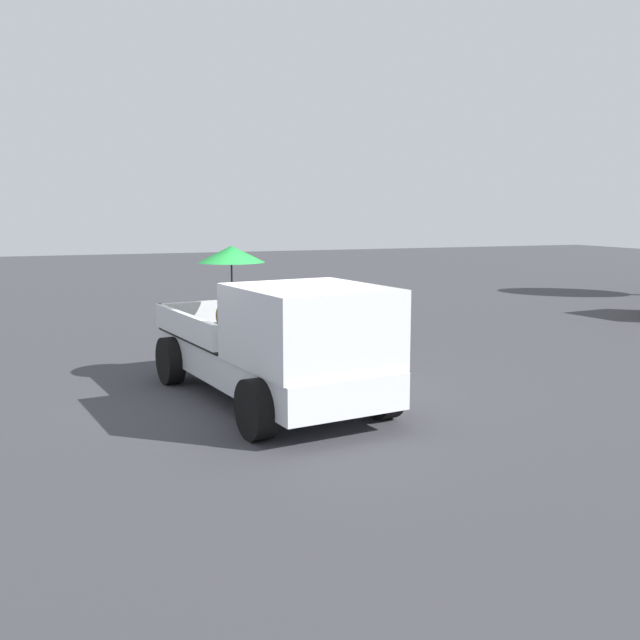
% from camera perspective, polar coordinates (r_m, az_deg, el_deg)
% --- Properties ---
extents(ground_plane, '(80.00, 80.00, 0.00)m').
position_cam_1_polar(ground_plane, '(11.44, -4.18, -6.22)').
color(ground_plane, '#38383D').
extents(pickup_truck_main, '(5.27, 2.84, 2.33)m').
position_cam_1_polar(pickup_truck_main, '(10.85, -3.26, -1.80)').
color(pickup_truck_main, black).
rests_on(pickup_truck_main, ground).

